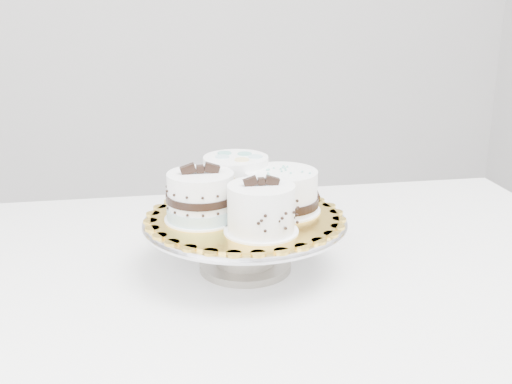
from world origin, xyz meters
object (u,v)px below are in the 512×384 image
object	(u,v)px
cake_banded	(201,198)
cake_ribbon	(282,192)
table	(276,303)
cake_board	(245,217)
cake_dots	(236,179)
cake_stand	(245,234)
cake_swirl	(261,210)

from	to	relation	value
cake_banded	cake_ribbon	xyz separation A→B (m)	(0.14, -0.01, -0.00)
table	cake_board	world-z (taller)	cake_board
cake_board	cake_dots	bearing A→B (deg)	82.45
cake_stand	cake_banded	world-z (taller)	cake_banded
cake_stand	cake_banded	distance (m)	0.10
cake_stand	cake_dots	bearing A→B (deg)	82.45
cake_ribbon	cake_banded	bearing A→B (deg)	-172.28
cake_stand	cake_ribbon	size ratio (longest dim) A/B	2.33
table	cake_ribbon	distance (m)	0.20
cake_stand	cake_dots	xyz separation A→B (m)	(0.01, 0.07, 0.07)
cake_board	cake_ribbon	xyz separation A→B (m)	(0.06, 0.00, 0.03)
table	cake_board	xyz separation A→B (m)	(-0.06, -0.01, 0.17)
cake_banded	cake_swirl	bearing A→B (deg)	-39.46
cake_board	cake_swirl	world-z (taller)	cake_swirl
table	cake_board	distance (m)	0.18
cake_banded	cake_dots	size ratio (longest dim) A/B	0.85
table	cake_stand	world-z (taller)	cake_stand
cake_ribbon	table	bearing A→B (deg)	150.62
table	cake_swirl	distance (m)	0.23
cake_dots	cake_stand	bearing A→B (deg)	-73.97
cake_dots	table	bearing A→B (deg)	-28.48
table	cake_banded	xyz separation A→B (m)	(-0.13, 0.00, 0.21)
cake_dots	cake_ribbon	size ratio (longest dim) A/B	1.02
cake_board	cake_dots	size ratio (longest dim) A/B	2.09
cake_swirl	cake_ribbon	size ratio (longest dim) A/B	0.85
cake_dots	cake_board	bearing A→B (deg)	-73.97
table	cake_dots	size ratio (longest dim) A/B	9.23
table	cake_banded	size ratio (longest dim) A/B	10.84
cake_stand	cake_swirl	size ratio (longest dim) A/B	2.74
cake_ribbon	cake_stand	bearing A→B (deg)	-167.71
cake_board	cake_dots	world-z (taller)	cake_dots
table	cake_banded	world-z (taller)	cake_banded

